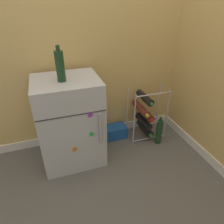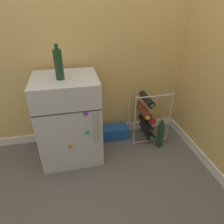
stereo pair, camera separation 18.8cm
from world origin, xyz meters
The scene contains 7 objects.
ground_plane centered at (0.00, 0.00, 0.00)m, with size 14.00×14.00×0.00m, color #56544F.
wall_back centered at (0.00, 0.58, 1.24)m, with size 7.02×0.07×2.50m.
mini_fridge centered at (-0.22, 0.26, 0.41)m, with size 0.55×0.50×0.82m.
wine_rack centered at (0.58, 0.35, 0.28)m, with size 0.40×0.32×0.58m.
soda_box centered at (0.25, 0.43, 0.07)m, with size 0.29×0.16×0.14m.
fridge_top_bottle centered at (-0.25, 0.22, 0.94)m, with size 0.07×0.07×0.28m.
loose_bottle_floor centered at (0.68, 0.18, 0.14)m, with size 0.06×0.06×0.32m.
Camera 2 is at (-0.17, -1.36, 1.39)m, focal length 32.00 mm.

